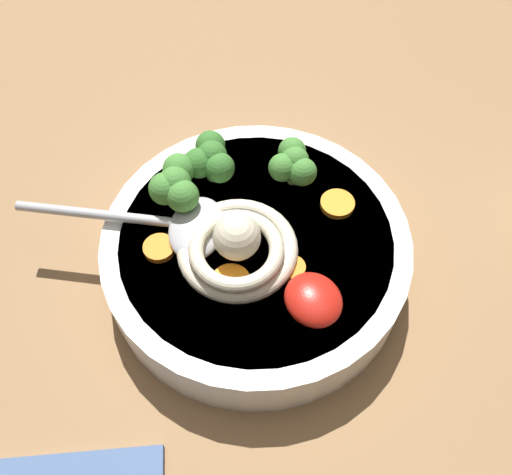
{
  "coord_description": "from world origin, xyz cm",
  "views": [
    {
      "loc": [
        22.16,
        -8.49,
        43.49
      ],
      "look_at": [
        1.45,
        3.76,
        7.39
      ],
      "focal_mm": 38.69,
      "sensor_mm": 36.0,
      "label": 1
    }
  ],
  "objects": [
    {
      "name": "soup_bowl",
      "position": [
        1.45,
        3.76,
        5.06
      ],
      "size": [
        24.61,
        24.61,
        4.82
      ],
      "color": "white",
      "rests_on": "table_slab"
    },
    {
      "name": "broccoli_floret_beside_chili",
      "position": [
        -5.71,
        3.67,
        9.8
      ],
      "size": [
        4.88,
        4.2,
        3.86
      ],
      "color": "#7A9E60",
      "rests_on": "soup_bowl"
    },
    {
      "name": "carrot_slice_center",
      "position": [
        -1.35,
        -3.27,
        7.66
      ],
      "size": [
        2.47,
        2.47,
        0.55
      ],
      "primitive_type": "cylinder",
      "color": "orange",
      "rests_on": "soup_bowl"
    },
    {
      "name": "broccoli_floret_left",
      "position": [
        -4.61,
        0.23,
        9.9
      ],
      "size": [
        5.07,
        4.36,
        4.01
      ],
      "color": "#7A9E60",
      "rests_on": "soup_bowl"
    },
    {
      "name": "broccoli_floret_right",
      "position": [
        -1.97,
        9.28,
        9.64
      ],
      "size": [
        4.55,
        3.91,
        3.59
      ],
      "color": "#7A9E60",
      "rests_on": "soup_bowl"
    },
    {
      "name": "noodle_pile",
      "position": [
        2.16,
        1.69,
        8.67
      ],
      "size": [
        10.21,
        10.01,
        4.11
      ],
      "color": "beige",
      "rests_on": "soup_bowl"
    },
    {
      "name": "table_slab",
      "position": [
        0.0,
        0.0,
        1.28
      ],
      "size": [
        114.89,
        114.89,
        2.57
      ],
      "primitive_type": "cube",
      "color": "#936D47",
      "rests_on": "ground"
    },
    {
      "name": "carrot_slice_rear",
      "position": [
        4.16,
        -0.29,
        7.72
      ],
      "size": [
        2.96,
        2.96,
        0.66
      ],
      "primitive_type": "cylinder",
      "color": "orange",
      "rests_on": "soup_bowl"
    },
    {
      "name": "chili_sauce_dollop",
      "position": [
        8.69,
        4.22,
        8.4
      ],
      "size": [
        4.49,
        4.04,
        2.02
      ],
      "primitive_type": "ellipsoid",
      "color": "red",
      "rests_on": "soup_bowl"
    },
    {
      "name": "soup_spoon",
      "position": [
        -2.07,
        -0.71,
        8.19
      ],
      "size": [
        13.31,
        15.62,
        1.6
      ],
      "rotation": [
        0.0,
        0.0,
        4.05
      ],
      "color": "#B7B7BC",
      "rests_on": "soup_bowl"
    },
    {
      "name": "carrot_slice_extra_b",
      "position": [
        2.14,
        11.07,
        7.64
      ],
      "size": [
        2.8,
        2.8,
        0.51
      ],
      "primitive_type": "cylinder",
      "color": "orange",
      "rests_on": "soup_bowl"
    },
    {
      "name": "carrot_slice_front",
      "position": [
        5.36,
        4.61,
        7.63
      ],
      "size": [
        2.04,
        2.04,
        0.5
      ],
      "primitive_type": "cylinder",
      "color": "orange",
      "rests_on": "soup_bowl"
    }
  ]
}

